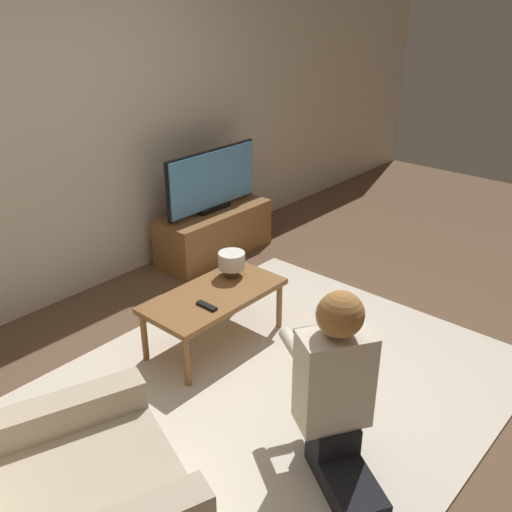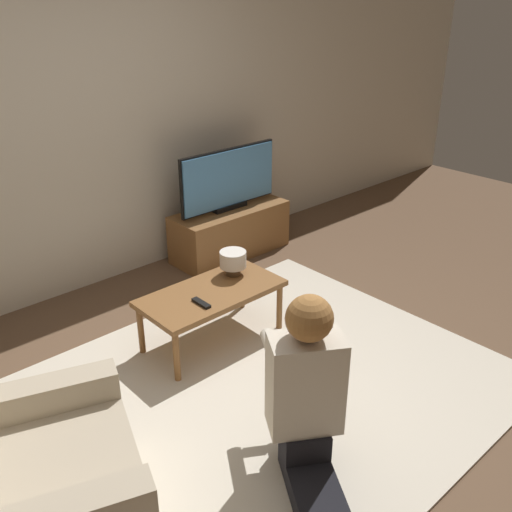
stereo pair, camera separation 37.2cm
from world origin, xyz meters
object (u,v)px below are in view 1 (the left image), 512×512
object	(u,v)px
tv	(212,180)
table_lamp	(232,262)
coffee_table	(214,299)
person_kneeling	(336,384)

from	to	relation	value
tv	table_lamp	distance (m)	1.19
coffee_table	table_lamp	xyz separation A→B (m)	(0.25, 0.08, 0.14)
coffee_table	tv	bearing A→B (deg)	45.14
coffee_table	person_kneeling	xyz separation A→B (m)	(-0.38, -1.18, 0.15)
person_kneeling	table_lamp	size ratio (longest dim) A/B	5.34
tv	person_kneeling	xyz separation A→B (m)	(-1.37, -2.17, -0.20)
tv	person_kneeling	size ratio (longest dim) A/B	1.03
tv	coffee_table	distance (m)	1.44
coffee_table	table_lamp	size ratio (longest dim) A/B	5.19
coffee_table	table_lamp	bearing A→B (deg)	17.60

